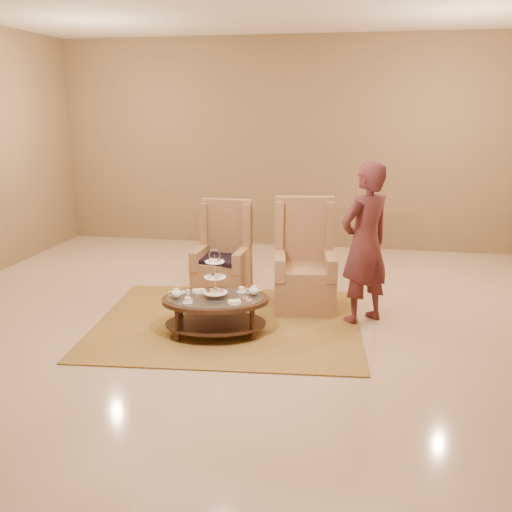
% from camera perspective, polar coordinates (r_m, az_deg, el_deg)
% --- Properties ---
extents(ground, '(8.00, 8.00, 0.00)m').
position_cam_1_polar(ground, '(6.30, -1.45, -7.37)').
color(ground, '#CBB097').
rests_on(ground, ground).
extents(ceiling, '(8.00, 8.00, 0.02)m').
position_cam_1_polar(ceiling, '(6.30, -1.45, -7.37)').
color(ceiling, silver).
rests_on(ceiling, ground).
extents(wall_back, '(8.00, 0.04, 3.50)m').
position_cam_1_polar(wall_back, '(9.80, 3.42, 11.11)').
color(wall_back, olive).
rests_on(wall_back, ground).
extents(rug, '(3.13, 2.69, 0.02)m').
position_cam_1_polar(rug, '(6.48, -2.80, -6.65)').
color(rug, '#A9883C').
rests_on(rug, ground).
extents(tea_table, '(1.27, 1.00, 0.94)m').
position_cam_1_polar(tea_table, '(6.06, -4.08, -4.83)').
color(tea_table, black).
rests_on(tea_table, ground).
extents(armchair_left, '(0.67, 0.70, 1.22)m').
position_cam_1_polar(armchair_left, '(7.34, -3.27, -0.75)').
color(armchair_left, '#A3714C').
rests_on(armchair_left, ground).
extents(armchair_right, '(0.81, 0.83, 1.32)m').
position_cam_1_polar(armchair_right, '(6.91, 4.82, -1.51)').
color(armchair_right, '#A3714C').
rests_on(armchair_right, ground).
extents(person, '(0.78, 0.77, 1.81)m').
position_cam_1_polar(person, '(6.38, 10.85, 1.21)').
color(person, '#572529').
rests_on(person, ground).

